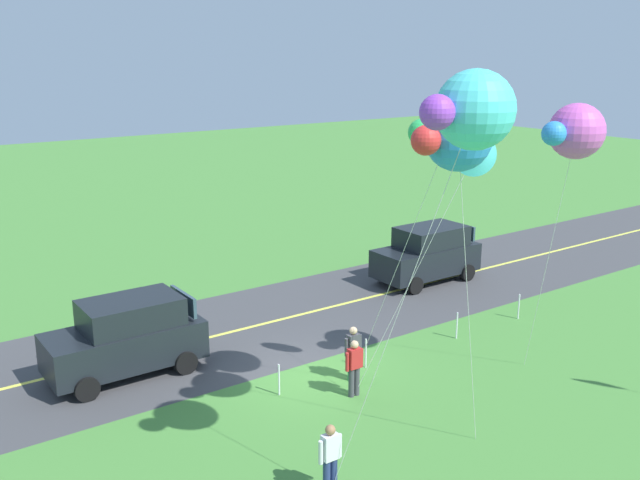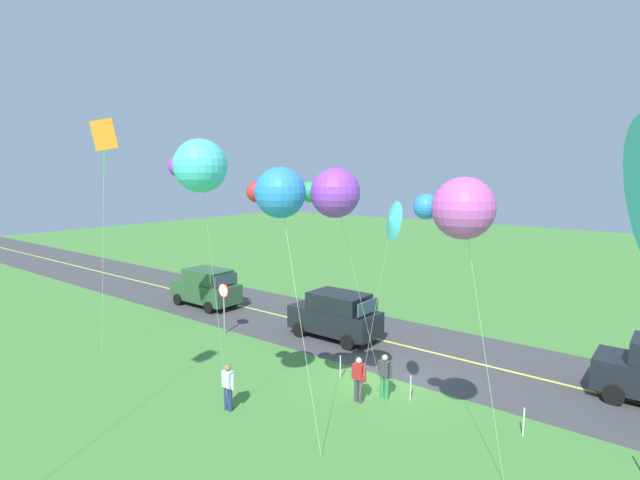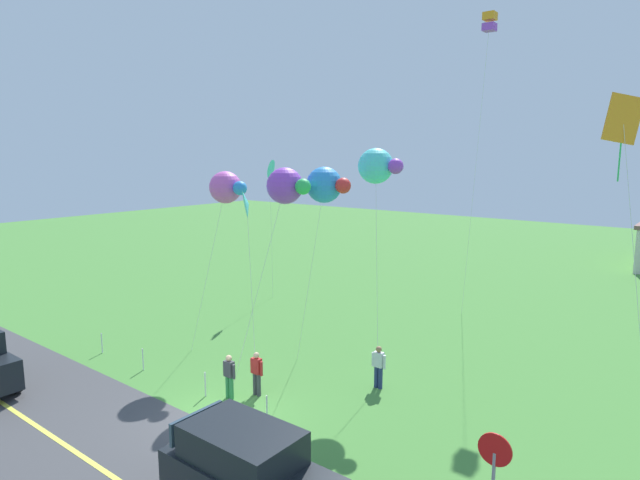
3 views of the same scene
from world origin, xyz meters
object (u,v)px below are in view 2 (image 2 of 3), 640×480
Objects in this scene: person_child_watcher at (228,386)px; kite_red_low at (391,221)px; car_parked_east_near at (206,287)px; car_suv_foreground at (336,315)px; kite_blue_mid at (333,193)px; kite_green_far at (461,208)px; kite_yellow_high at (199,166)px; stop_sign at (224,298)px; kite_orange_near at (279,193)px; person_adult_companion at (385,375)px; person_adult_near at (359,378)px; kite_purple_back at (104,139)px.

person_child_watcher is 0.22× the size of kite_red_low.
car_suv_foreground is at bearing -179.21° from car_parked_east_near.
car_parked_east_near is (9.46, 0.13, 0.00)m from car_suv_foreground.
kite_green_far is (-3.89, 0.50, -0.23)m from kite_blue_mid.
kite_red_low is 5.33m from kite_yellow_high.
car_parked_east_near is at bearing -29.86° from stop_sign.
kite_orange_near is (-2.80, 0.44, 6.50)m from person_child_watcher.
kite_yellow_high is 1.12× the size of kite_green_far.
kite_green_far reaches higher than car_suv_foreground.
person_adult_companion is at bearing -88.09° from kite_blue_mid.
car_suv_foreground reaches higher than person_child_watcher.
kite_red_low is at bearing -156.64° from person_adult_companion.
kite_blue_mid is (-9.93, 4.45, 5.54)m from stop_sign.
car_parked_east_near reaches higher than person_child_watcher.
person_adult_companion is 0.20× the size of kite_green_far.
kite_green_far reaches higher than kite_red_low.
person_child_watcher is at bearing 128.72° from person_adult_companion.
person_adult_near is 0.20× the size of kite_orange_near.
person_child_watcher is at bearing 10.99° from kite_blue_mid.
stop_sign reaches higher than person_adult_companion.
car_parked_east_near is 18.25m from kite_red_low.
car_suv_foreground is 0.55× the size of kite_orange_near.
kite_red_low is (-16.15, 6.54, 5.44)m from car_parked_east_near.
car_parked_east_near is 1.72× the size of stop_sign.
stop_sign is 12.99m from kite_red_low.
kite_red_low is at bearing -134.75° from person_child_watcher.
kite_yellow_high reaches higher than person_adult_near.
kite_orange_near is (-4.18, 8.45, 6.21)m from car_suv_foreground.
person_child_watcher is 0.20× the size of kite_blue_mid.
kite_red_low is at bearing 157.96° from car_parked_east_near.
car_parked_east_near is at bearing 51.53° from person_adult_near.
person_adult_near and person_adult_companion have the same top height.
car_parked_east_near is 11.74m from kite_purple_back.
kite_orange_near reaches higher than person_adult_near.
kite_blue_mid is (-3.79, -0.74, 6.48)m from person_child_watcher.
car_parked_east_near is at bearing 66.50° from person_adult_companion.
car_suv_foreground is 0.61× the size of kite_red_low.
car_suv_foreground is 2.75× the size of person_adult_companion.
kite_yellow_high is (2.20, 6.02, 7.21)m from person_adult_companion.
kite_red_low is 1.80m from kite_blue_mid.
kite_purple_back is (8.77, -2.22, 1.17)m from kite_yellow_high.
kite_orange_near reaches higher than car_suv_foreground.
kite_green_far reaches higher than stop_sign.
kite_yellow_high is 6.68m from kite_green_far.
kite_blue_mid reaches higher than person_child_watcher.
kite_green_far is (-18.52, 7.65, 5.96)m from car_parked_east_near.
person_adult_near and person_child_watcher have the same top height.
car_suv_foreground is 2.75× the size of person_adult_near.
car_parked_east_near is 0.55× the size of kite_orange_near.
car_parked_east_near is at bearing -22.04° from kite_red_low.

